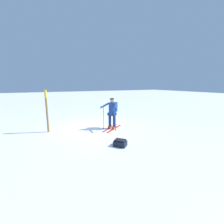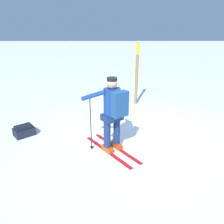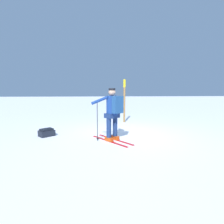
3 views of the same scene
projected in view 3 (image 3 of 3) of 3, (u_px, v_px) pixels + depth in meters
ground_plane at (127, 134)px, 6.34m from camera, size 80.00×80.00×0.00m
skier at (113, 111)px, 5.44m from camera, size 1.29×1.52×1.66m
dropped_backpack at (47, 133)px, 6.10m from camera, size 0.60×0.59×0.26m
trail_marker at (124, 98)px, 8.62m from camera, size 0.11×0.11×2.12m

